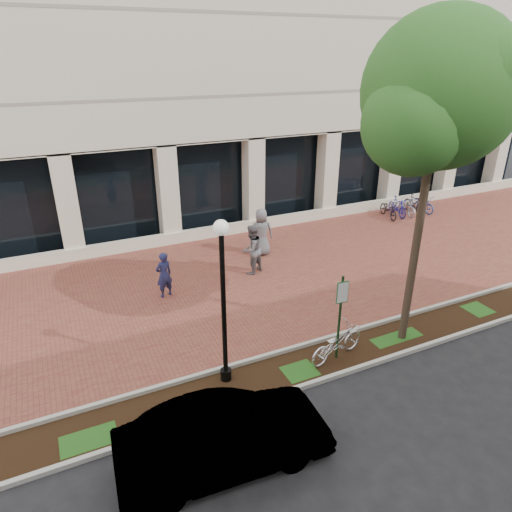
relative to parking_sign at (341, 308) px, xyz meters
name	(u,v)px	position (x,y,z in m)	size (l,w,h in m)	color
ground	(260,277)	(0.25, 5.31, -1.58)	(120.00, 120.00, 0.00)	black
brick_plaza	(260,277)	(0.25, 5.31, -1.57)	(40.00, 9.00, 0.01)	brown
planting_strip	(342,354)	(0.25, 0.06, -1.57)	(40.00, 1.50, 0.01)	black
curb_plaza_side	(327,338)	(0.25, 0.81, -1.52)	(40.00, 0.12, 0.12)	#AAA9A0
curb_street_side	(359,368)	(0.25, -0.69, -1.52)	(40.00, 0.12, 0.12)	#AAA9A0
parking_sign	(341,308)	(0.00, 0.00, 0.00)	(0.34, 0.07, 2.49)	#14381A
lamppost	(223,296)	(-3.06, 0.45, 0.86)	(0.36, 0.36, 4.31)	black
street_tree	(439,101)	(2.35, 0.03, 5.00)	(4.42, 3.68, 8.65)	#463328
locked_bicycle	(337,343)	(-0.02, 0.02, -1.10)	(0.64, 1.84, 0.97)	silver
pedestrian_left	(164,275)	(-3.31, 5.38, -0.77)	(0.59, 0.39, 1.61)	#1E214C
pedestrian_mid	(252,249)	(0.10, 5.76, -0.63)	(0.93, 0.72, 1.91)	slate
pedestrian_right	(261,232)	(1.17, 7.14, -0.60)	(0.95, 0.62, 1.95)	slate
bollard	(417,216)	(9.40, 7.04, -1.09)	(0.12, 0.12, 0.97)	silver
bike_rack_cluster	(406,206)	(10.04, 8.55, -1.12)	(2.98, 1.76, 0.97)	black
sedan_near_curb	(225,438)	(-4.03, -1.97, -0.88)	(1.48, 4.24, 1.40)	#B6B7BC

